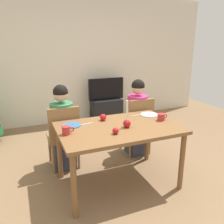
# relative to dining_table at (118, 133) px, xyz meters

# --- Properties ---
(ground_plane) EXTENTS (7.68, 7.68, 0.00)m
(ground_plane) POSITION_rel_dining_table_xyz_m (0.00, 0.00, -0.67)
(ground_plane) COLOR brown
(back_wall) EXTENTS (6.40, 0.10, 2.60)m
(back_wall) POSITION_rel_dining_table_xyz_m (0.00, 2.60, 0.63)
(back_wall) COLOR beige
(back_wall) RESTS_ON ground
(dining_table) EXTENTS (1.40, 0.90, 0.75)m
(dining_table) POSITION_rel_dining_table_xyz_m (0.00, 0.00, 0.00)
(dining_table) COLOR brown
(dining_table) RESTS_ON ground
(chair_left) EXTENTS (0.40, 0.40, 0.90)m
(chair_left) POSITION_rel_dining_table_xyz_m (-0.54, 0.61, -0.15)
(chair_left) COLOR olive
(chair_left) RESTS_ON ground
(chair_right) EXTENTS (0.40, 0.40, 0.90)m
(chair_right) POSITION_rel_dining_table_xyz_m (0.59, 0.61, -0.15)
(chair_right) COLOR olive
(chair_right) RESTS_ON ground
(person_left_child) EXTENTS (0.30, 0.30, 1.17)m
(person_left_child) POSITION_rel_dining_table_xyz_m (-0.54, 0.64, -0.10)
(person_left_child) COLOR #33384C
(person_left_child) RESTS_ON ground
(person_right_child) EXTENTS (0.30, 0.30, 1.17)m
(person_right_child) POSITION_rel_dining_table_xyz_m (0.59, 0.64, -0.10)
(person_right_child) COLOR #33384C
(person_right_child) RESTS_ON ground
(tv_stand) EXTENTS (0.64, 0.40, 0.48)m
(tv_stand) POSITION_rel_dining_table_xyz_m (0.72, 2.30, -0.43)
(tv_stand) COLOR black
(tv_stand) RESTS_ON ground
(tv) EXTENTS (0.79, 0.05, 0.46)m
(tv) POSITION_rel_dining_table_xyz_m (0.72, 2.30, 0.04)
(tv) COLOR black
(tv) RESTS_ON tv_stand
(candle_centerpiece) EXTENTS (0.09, 0.09, 0.32)m
(candle_centerpiece) POSITION_rel_dining_table_xyz_m (0.08, -0.06, 0.15)
(candle_centerpiece) COLOR red
(candle_centerpiece) RESTS_ON dining_table
(plate_left) EXTENTS (0.22, 0.22, 0.01)m
(plate_left) POSITION_rel_dining_table_xyz_m (-0.50, 0.23, 0.09)
(plate_left) COLOR teal
(plate_left) RESTS_ON dining_table
(plate_right) EXTENTS (0.23, 0.23, 0.01)m
(plate_right) POSITION_rel_dining_table_xyz_m (0.56, 0.24, 0.09)
(plate_right) COLOR silver
(plate_right) RESTS_ON dining_table
(mug_left) EXTENTS (0.13, 0.09, 0.09)m
(mug_left) POSITION_rel_dining_table_xyz_m (-0.61, -0.01, 0.13)
(mug_left) COLOR #B72D2D
(mug_left) RESTS_ON dining_table
(mug_right) EXTENTS (0.13, 0.09, 0.09)m
(mug_right) POSITION_rel_dining_table_xyz_m (0.59, 0.00, 0.13)
(mug_right) COLOR #B72D2D
(mug_right) RESTS_ON dining_table
(fork_left) EXTENTS (0.18, 0.06, 0.01)m
(fork_left) POSITION_rel_dining_table_xyz_m (-0.33, 0.21, 0.09)
(fork_left) COLOR silver
(fork_left) RESTS_ON dining_table
(fork_right) EXTENTS (0.18, 0.03, 0.01)m
(fork_right) POSITION_rel_dining_table_xyz_m (0.38, 0.28, 0.09)
(fork_right) COLOR silver
(fork_right) RESTS_ON dining_table
(apple_near_candle) EXTENTS (0.08, 0.08, 0.08)m
(apple_near_candle) POSITION_rel_dining_table_xyz_m (-0.09, 0.27, 0.12)
(apple_near_candle) COLOR red
(apple_near_candle) RESTS_ON dining_table
(apple_by_left_plate) EXTENTS (0.07, 0.07, 0.07)m
(apple_by_left_plate) POSITION_rel_dining_table_xyz_m (-0.12, -0.19, 0.12)
(apple_by_left_plate) COLOR #B41A1A
(apple_by_left_plate) RESTS_ON dining_table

